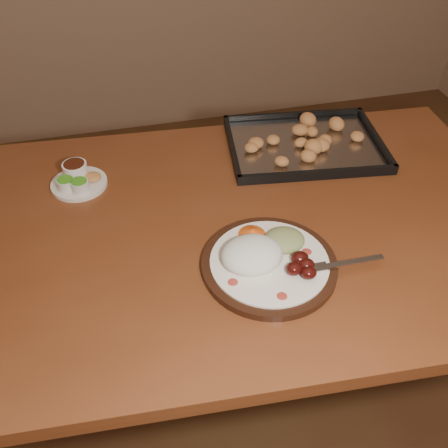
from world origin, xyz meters
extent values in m
cube|color=brown|center=(0.09, 0.22, 0.73)|extent=(1.56, 1.00, 0.04)
cylinder|color=#502A18|center=(-0.56, 0.65, 0.35)|extent=(0.07, 0.07, 0.71)
cylinder|color=#502A18|center=(0.79, 0.55, 0.35)|extent=(0.07, 0.07, 0.71)
cylinder|color=black|center=(0.15, 0.06, 0.76)|extent=(0.30, 0.30, 0.02)
cylinder|color=white|center=(0.15, 0.06, 0.77)|extent=(0.26, 0.26, 0.01)
ellipsoid|color=#AA3329|center=(0.05, 0.02, 0.77)|extent=(0.02, 0.02, 0.00)
ellipsoid|color=#AA3329|center=(0.14, -0.04, 0.77)|extent=(0.02, 0.02, 0.00)
ellipsoid|color=#AA3329|center=(0.23, 0.06, 0.77)|extent=(0.02, 0.02, 0.00)
ellipsoid|color=#AA3329|center=(0.07, 0.12, 0.77)|extent=(0.02, 0.02, 0.00)
ellipsoid|color=white|center=(0.11, 0.07, 0.79)|extent=(0.17, 0.16, 0.06)
ellipsoid|color=#470C0A|center=(0.18, 0.01, 0.79)|extent=(0.04, 0.03, 0.03)
ellipsoid|color=#470C0A|center=(0.21, 0.01, 0.79)|extent=(0.04, 0.03, 0.03)
ellipsoid|color=#470C0A|center=(0.21, 0.03, 0.79)|extent=(0.04, 0.03, 0.03)
ellipsoid|color=#470C0A|center=(0.21, -0.01, 0.79)|extent=(0.04, 0.03, 0.03)
ellipsoid|color=tan|center=(0.19, 0.10, 0.78)|extent=(0.12, 0.11, 0.04)
cone|color=#EA5615|center=(0.13, 0.14, 0.78)|extent=(0.07, 0.07, 0.03)
cube|color=silver|center=(0.32, 0.01, 0.77)|extent=(0.14, 0.02, 0.00)
cube|color=silver|center=(0.24, 0.01, 0.78)|extent=(0.04, 0.02, 0.00)
cylinder|color=silver|center=(0.22, 0.00, 0.78)|extent=(0.03, 0.00, 0.00)
cylinder|color=silver|center=(0.22, 0.01, 0.78)|extent=(0.03, 0.00, 0.00)
cylinder|color=silver|center=(0.22, 0.01, 0.78)|extent=(0.03, 0.00, 0.00)
cylinder|color=silver|center=(0.22, 0.02, 0.78)|extent=(0.03, 0.00, 0.00)
cylinder|color=silver|center=(-0.25, 0.46, 0.76)|extent=(0.15, 0.15, 0.01)
cylinder|color=silver|center=(-0.28, 0.44, 0.77)|extent=(0.05, 0.05, 0.03)
cylinder|color=#41991E|center=(-0.28, 0.44, 0.79)|extent=(0.04, 0.04, 0.00)
cylinder|color=silver|center=(-0.24, 0.42, 0.77)|extent=(0.05, 0.05, 0.03)
cylinder|color=#41991E|center=(-0.24, 0.42, 0.79)|extent=(0.04, 0.04, 0.00)
cylinder|color=white|center=(-0.25, 0.49, 0.78)|extent=(0.06, 0.06, 0.04)
cylinder|color=#38150A|center=(-0.25, 0.49, 0.80)|extent=(0.05, 0.05, 0.00)
ellipsoid|color=gold|center=(-0.21, 0.46, 0.77)|extent=(0.04, 0.04, 0.02)
cube|color=black|center=(0.39, 0.49, 0.75)|extent=(0.47, 0.37, 0.01)
cube|color=black|center=(0.41, 0.64, 0.77)|extent=(0.43, 0.07, 0.02)
cube|color=black|center=(0.37, 0.33, 0.77)|extent=(0.43, 0.07, 0.02)
cube|color=black|center=(0.60, 0.46, 0.77)|extent=(0.05, 0.32, 0.02)
cube|color=black|center=(0.18, 0.51, 0.77)|extent=(0.05, 0.32, 0.02)
cube|color=#B3B3B7|center=(0.39, 0.49, 0.76)|extent=(0.44, 0.34, 0.00)
ellipsoid|color=#D9864C|center=(0.45, 0.48, 0.78)|extent=(0.05, 0.05, 0.03)
ellipsoid|color=#D9864C|center=(0.50, 0.50, 0.78)|extent=(0.06, 0.06, 0.03)
ellipsoid|color=#D9864C|center=(0.45, 0.55, 0.78)|extent=(0.07, 0.07, 0.03)
ellipsoid|color=#D9864C|center=(0.43, 0.53, 0.78)|extent=(0.06, 0.06, 0.03)
ellipsoid|color=#D9864C|center=(0.38, 0.57, 0.78)|extent=(0.06, 0.06, 0.03)
ellipsoid|color=#D9864C|center=(0.36, 0.52, 0.78)|extent=(0.07, 0.07, 0.03)
ellipsoid|color=#D9864C|center=(0.29, 0.53, 0.78)|extent=(0.06, 0.06, 0.03)
ellipsoid|color=#D9864C|center=(0.32, 0.50, 0.78)|extent=(0.05, 0.05, 0.03)
ellipsoid|color=#D9864C|center=(0.27, 0.48, 0.78)|extent=(0.06, 0.06, 0.03)
ellipsoid|color=#D9864C|center=(0.32, 0.43, 0.78)|extent=(0.07, 0.07, 0.03)
ellipsoid|color=#D9864C|center=(0.37, 0.45, 0.78)|extent=(0.06, 0.06, 0.03)
ellipsoid|color=#D9864C|center=(0.41, 0.42, 0.78)|extent=(0.06, 0.06, 0.03)
ellipsoid|color=#D9864C|center=(0.43, 0.41, 0.78)|extent=(0.07, 0.07, 0.03)
ellipsoid|color=#D9864C|center=(0.51, 0.45, 0.78)|extent=(0.06, 0.06, 0.03)
camera|label=1|loc=(-0.13, -0.65, 1.55)|focal=40.00mm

